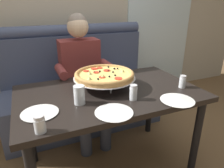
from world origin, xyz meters
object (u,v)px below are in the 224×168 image
object	(u,v)px
booth_bench	(81,90)
pizza	(104,75)
plate_near_left	(114,111)
diner_main	(83,72)
plate_near_right	(177,99)
plate_far_side	(40,112)
drinking_glass	(79,96)
shaker_oregano	(182,82)
shaker_parmesan	(40,125)
shaker_pepper_flakes	(133,93)
dining_table	(109,101)

from	to	relation	value
booth_bench	pizza	size ratio (longest dim) A/B	3.55
plate_near_left	diner_main	bearing A→B (deg)	86.15
plate_near_right	plate_far_side	xyz separation A→B (m)	(-0.88, 0.19, 0.00)
drinking_glass	shaker_oregano	bearing A→B (deg)	-3.30
plate_near_left	pizza	bearing A→B (deg)	76.55
pizza	shaker_parmesan	bearing A→B (deg)	-140.55
pizza	plate_near_left	xyz separation A→B (m)	(-0.10, -0.41, -0.09)
pizza	plate_near_right	bearing A→B (deg)	-49.02
shaker_pepper_flakes	plate_far_side	bearing A→B (deg)	174.92
shaker_parmesan	plate_far_side	distance (m)	0.20
diner_main	drinking_glass	size ratio (longest dim) A/B	9.99
plate_near_left	plate_far_side	xyz separation A→B (m)	(-0.42, 0.17, -0.00)
shaker_oregano	drinking_glass	xyz separation A→B (m)	(-0.82, 0.05, 0.02)
shaker_oregano	shaker_pepper_flakes	world-z (taller)	shaker_pepper_flakes
shaker_parmesan	dining_table	bearing A→B (deg)	33.11
pizza	plate_near_right	size ratio (longest dim) A/B	2.07
shaker_oregano	plate_near_left	distance (m)	0.68
dining_table	shaker_oregano	world-z (taller)	shaker_oregano
dining_table	plate_near_right	distance (m)	0.51
booth_bench	dining_table	size ratio (longest dim) A/B	1.26
booth_bench	shaker_pepper_flakes	xyz separation A→B (m)	(0.10, -1.08, 0.39)
diner_main	plate_near_left	xyz separation A→B (m)	(-0.06, -0.93, 0.04)
shaker_oregano	plate_near_right	size ratio (longest dim) A/B	0.42
dining_table	shaker_pepper_flakes	bearing A→B (deg)	-64.72
diner_main	pizza	world-z (taller)	diner_main
booth_bench	dining_table	xyz separation A→B (m)	(0.00, -0.88, 0.25)
dining_table	shaker_pepper_flakes	xyz separation A→B (m)	(0.10, -0.20, 0.13)
diner_main	plate_near_right	size ratio (longest dim) A/B	5.45
shaker_parmesan	plate_near_right	xyz separation A→B (m)	(0.90, 0.01, -0.03)
shaker_parmesan	plate_near_left	bearing A→B (deg)	3.81
dining_table	plate_far_side	xyz separation A→B (m)	(-0.52, -0.15, 0.10)
shaker_parmesan	drinking_glass	distance (m)	0.36
dining_table	pizza	distance (m)	0.21
diner_main	drinking_glass	bearing A→B (deg)	-106.98
shaker_pepper_flakes	booth_bench	bearing A→B (deg)	95.04
pizza	shaker_oregano	bearing A→B (deg)	-23.78
plate_near_left	plate_near_right	size ratio (longest dim) A/B	1.02
plate_near_left	drinking_glass	size ratio (longest dim) A/B	1.87
booth_bench	diner_main	bearing A→B (deg)	-98.67
pizza	shaker_pepper_flakes	distance (m)	0.31
dining_table	shaker_parmesan	world-z (taller)	shaker_parmesan
diner_main	shaker_parmesan	distance (m)	1.08
shaker_pepper_flakes	shaker_parmesan	bearing A→B (deg)	-166.82
dining_table	shaker_pepper_flakes	size ratio (longest dim) A/B	12.56
plate_far_side	drinking_glass	distance (m)	0.26
diner_main	booth_bench	bearing A→B (deg)	81.33
plate_far_side	drinking_glass	size ratio (longest dim) A/B	1.77
shaker_parmesan	shaker_oregano	bearing A→B (deg)	9.70
shaker_parmesan	shaker_oregano	xyz separation A→B (m)	(1.09, 0.19, 0.00)
shaker_pepper_flakes	plate_far_side	distance (m)	0.62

